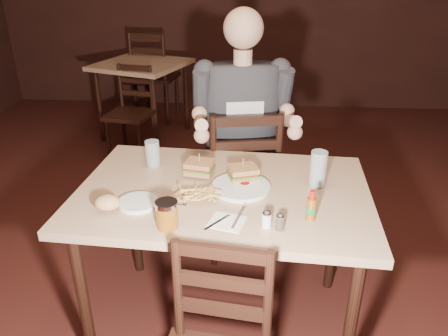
# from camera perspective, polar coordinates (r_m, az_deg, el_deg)

# --- Properties ---
(room_shell) EXTENTS (7.00, 7.00, 7.00)m
(room_shell) POSITION_cam_1_polar(r_m,az_deg,el_deg) (1.97, 0.20, 17.14)
(room_shell) COLOR black
(room_shell) RESTS_ON ground
(main_table) EXTENTS (1.33, 0.92, 0.77)m
(main_table) POSITION_cam_1_polar(r_m,az_deg,el_deg) (1.97, -0.12, -4.69)
(main_table) COLOR tan
(main_table) RESTS_ON ground
(bg_table) EXTENTS (1.01, 1.01, 0.77)m
(bg_table) POSITION_cam_1_polar(r_m,az_deg,el_deg) (4.54, -10.66, 12.29)
(bg_table) COLOR tan
(bg_table) RESTS_ON ground
(chair_far) EXTENTS (0.52, 0.56, 0.96)m
(chair_far) POSITION_cam_1_polar(r_m,az_deg,el_deg) (2.66, 2.16, -1.56)
(chair_far) COLOR black
(chair_far) RESTS_ON ground
(bg_chair_far) EXTENTS (0.52, 0.56, 1.00)m
(bg_chair_far) POSITION_cam_1_polar(r_m,az_deg,el_deg) (5.10, -8.95, 11.76)
(bg_chair_far) COLOR black
(bg_chair_far) RESTS_ON ground
(bg_chair_near) EXTENTS (0.45, 0.48, 0.83)m
(bg_chair_near) POSITION_cam_1_polar(r_m,az_deg,el_deg) (4.10, -12.25, 6.88)
(bg_chair_near) COLOR black
(bg_chair_near) RESTS_ON ground
(diner) EXTENTS (0.64, 0.54, 0.98)m
(diner) POSITION_cam_1_polar(r_m,az_deg,el_deg) (2.42, 2.52, 8.61)
(diner) COLOR #313136
(diner) RESTS_ON chair_far
(dinner_plate) EXTENTS (0.27, 0.27, 0.01)m
(dinner_plate) POSITION_cam_1_polar(r_m,az_deg,el_deg) (1.93, 2.20, -2.60)
(dinner_plate) COLOR white
(dinner_plate) RESTS_ON main_table
(sandwich_left) EXTENTS (0.14, 0.12, 0.10)m
(sandwich_left) POSITION_cam_1_polar(r_m,az_deg,el_deg) (2.03, -3.23, 0.68)
(sandwich_left) COLOR #BC844A
(sandwich_left) RESTS_ON dinner_plate
(sandwich_right) EXTENTS (0.15, 0.14, 0.11)m
(sandwich_right) POSITION_cam_1_polar(r_m,az_deg,el_deg) (1.97, 2.51, -0.03)
(sandwich_right) COLOR #BC844A
(sandwich_right) RESTS_ON dinner_plate
(fries_pile) EXTENTS (0.23, 0.17, 0.04)m
(fries_pile) POSITION_cam_1_polar(r_m,az_deg,el_deg) (1.84, -3.73, -3.26)
(fries_pile) COLOR #DFB262
(fries_pile) RESTS_ON dinner_plate
(ketchup_dollop) EXTENTS (0.05, 0.05, 0.01)m
(ketchup_dollop) POSITION_cam_1_polar(r_m,az_deg,el_deg) (1.95, 2.71, -1.96)
(ketchup_dollop) COLOR maroon
(ketchup_dollop) RESTS_ON dinner_plate
(glass_left) EXTENTS (0.07, 0.07, 0.13)m
(glass_left) POSITION_cam_1_polar(r_m,az_deg,el_deg) (2.16, -9.30, 1.87)
(glass_left) COLOR silver
(glass_left) RESTS_ON main_table
(glass_right) EXTENTS (0.08, 0.08, 0.17)m
(glass_right) POSITION_cam_1_polar(r_m,az_deg,el_deg) (1.97, 12.18, -0.14)
(glass_right) COLOR silver
(glass_right) RESTS_ON main_table
(hot_sauce) EXTENTS (0.04, 0.04, 0.13)m
(hot_sauce) POSITION_cam_1_polar(r_m,az_deg,el_deg) (1.72, 11.35, -4.78)
(hot_sauce) COLOR brown
(hot_sauce) RESTS_ON main_table
(salt_shaker) EXTENTS (0.04, 0.04, 0.07)m
(salt_shaker) POSITION_cam_1_polar(r_m,az_deg,el_deg) (1.66, 5.59, -6.70)
(salt_shaker) COLOR white
(salt_shaker) RESTS_ON main_table
(pepper_shaker) EXTENTS (0.04, 0.04, 0.06)m
(pepper_shaker) POSITION_cam_1_polar(r_m,az_deg,el_deg) (1.66, 7.31, -7.02)
(pepper_shaker) COLOR #38332D
(pepper_shaker) RESTS_ON main_table
(syrup_dispenser) EXTENTS (0.09, 0.09, 0.11)m
(syrup_dispenser) POSITION_cam_1_polar(r_m,az_deg,el_deg) (1.66, -7.46, -6.06)
(syrup_dispenser) COLOR brown
(syrup_dispenser) RESTS_ON main_table
(napkin) EXTENTS (0.16, 0.15, 0.00)m
(napkin) POSITION_cam_1_polar(r_m,az_deg,el_deg) (1.70, 0.36, -7.05)
(napkin) COLOR white
(napkin) RESTS_ON main_table
(knife) EXTENTS (0.06, 0.19, 0.00)m
(knife) POSITION_cam_1_polar(r_m,az_deg,el_deg) (1.73, 2.00, -6.25)
(knife) COLOR silver
(knife) RESTS_ON napkin
(fork) EXTENTS (0.09, 0.12, 0.00)m
(fork) POSITION_cam_1_polar(r_m,az_deg,el_deg) (1.69, -0.89, -7.13)
(fork) COLOR silver
(fork) RESTS_ON napkin
(side_plate) EXTENTS (0.17, 0.17, 0.01)m
(side_plate) POSITION_cam_1_polar(r_m,az_deg,el_deg) (1.85, -11.15, -4.57)
(side_plate) COLOR white
(side_plate) RESTS_ON main_table
(bread_roll) EXTENTS (0.11, 0.09, 0.06)m
(bread_roll) POSITION_cam_1_polar(r_m,az_deg,el_deg) (1.81, -14.98, -4.38)
(bread_roll) COLOR tan
(bread_roll) RESTS_ON side_plate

